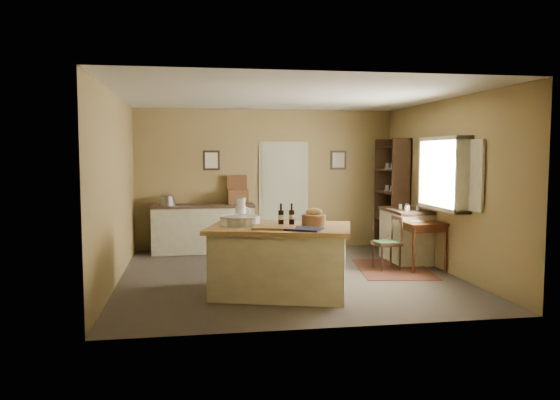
# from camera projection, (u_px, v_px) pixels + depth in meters

# --- Properties ---
(ground) EXTENTS (5.00, 5.00, 0.00)m
(ground) POSITION_uv_depth(u_px,v_px,m) (288.00, 276.00, 8.27)
(ground) COLOR brown
(ground) RESTS_ON ground
(wall_back) EXTENTS (5.00, 0.10, 2.70)m
(wall_back) POSITION_uv_depth(u_px,v_px,m) (266.00, 179.00, 10.61)
(wall_back) COLOR olive
(wall_back) RESTS_ON ground
(wall_front) EXTENTS (5.00, 0.10, 2.70)m
(wall_front) POSITION_uv_depth(u_px,v_px,m) (331.00, 202.00, 5.70)
(wall_front) COLOR olive
(wall_front) RESTS_ON ground
(wall_left) EXTENTS (0.10, 5.00, 2.70)m
(wall_left) POSITION_uv_depth(u_px,v_px,m) (116.00, 189.00, 7.75)
(wall_left) COLOR olive
(wall_left) RESTS_ON ground
(wall_right) EXTENTS (0.10, 5.00, 2.70)m
(wall_right) POSITION_uv_depth(u_px,v_px,m) (445.00, 186.00, 8.56)
(wall_right) COLOR olive
(wall_right) RESTS_ON ground
(ceiling) EXTENTS (5.00, 5.00, 0.00)m
(ceiling) POSITION_uv_depth(u_px,v_px,m) (289.00, 96.00, 8.04)
(ceiling) COLOR silver
(ceiling) RESTS_ON wall_back
(door) EXTENTS (0.97, 0.06, 2.11)m
(door) POSITION_uv_depth(u_px,v_px,m) (284.00, 194.00, 10.67)
(door) COLOR #ACAD90
(door) RESTS_ON ground
(framed_prints) EXTENTS (2.82, 0.02, 0.38)m
(framed_prints) POSITION_uv_depth(u_px,v_px,m) (276.00, 160.00, 10.59)
(framed_prints) COLOR black
(framed_prints) RESTS_ON ground
(window) EXTENTS (0.25, 1.99, 1.12)m
(window) POSITION_uv_depth(u_px,v_px,m) (447.00, 173.00, 8.33)
(window) COLOR beige
(window) RESTS_ON ground
(work_island) EXTENTS (2.09, 1.66, 1.20)m
(work_island) POSITION_uv_depth(u_px,v_px,m) (279.00, 258.00, 7.17)
(work_island) COLOR beige
(work_island) RESTS_ON ground
(sideboard) EXTENTS (1.91, 0.55, 1.18)m
(sideboard) POSITION_uv_depth(u_px,v_px,m) (204.00, 227.00, 10.20)
(sideboard) COLOR beige
(sideboard) RESTS_ON ground
(rug) EXTENTS (1.32, 1.74, 0.01)m
(rug) POSITION_uv_depth(u_px,v_px,m) (393.00, 269.00, 8.75)
(rug) COLOR #502619
(rug) RESTS_ON ground
(writing_desk) EXTENTS (0.60, 0.99, 0.82)m
(writing_desk) POSITION_uv_depth(u_px,v_px,m) (418.00, 226.00, 8.86)
(writing_desk) COLOR #37180B
(writing_desk) RESTS_ON ground
(desk_chair) EXTENTS (0.43, 0.43, 0.83)m
(desk_chair) POSITION_uv_depth(u_px,v_px,m) (387.00, 244.00, 8.72)
(desk_chair) COLOR black
(desk_chair) RESTS_ON ground
(right_cabinet) EXTENTS (0.61, 1.09, 0.99)m
(right_cabinet) POSITION_uv_depth(u_px,v_px,m) (406.00, 235.00, 9.39)
(right_cabinet) COLOR beige
(right_cabinet) RESTS_ON ground
(shelving_unit) EXTENTS (0.36, 0.96, 2.13)m
(shelving_unit) POSITION_uv_depth(u_px,v_px,m) (394.00, 195.00, 10.31)
(shelving_unit) COLOR black
(shelving_unit) RESTS_ON ground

